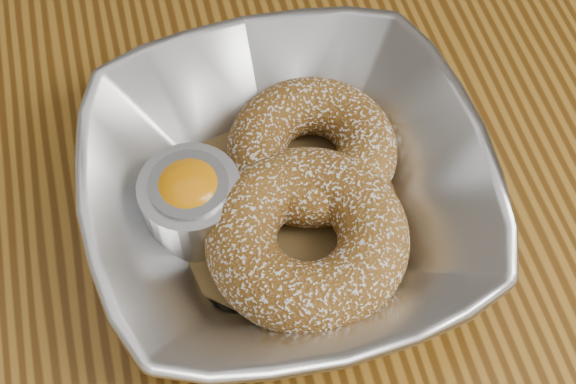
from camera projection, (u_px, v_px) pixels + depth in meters
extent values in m
cube|color=brown|center=(276.00, 170.00, 0.54)|extent=(1.20, 0.80, 0.04)
imported|color=#BABDC2|center=(288.00, 193.00, 0.47)|extent=(0.24, 0.24, 0.06)
cube|color=brown|center=(288.00, 210.00, 0.49)|extent=(0.20, 0.20, 0.00)
torus|color=brown|center=(312.00, 150.00, 0.49)|extent=(0.12, 0.12, 0.04)
torus|color=brown|center=(307.00, 238.00, 0.46)|extent=(0.16, 0.16, 0.04)
cylinder|color=#BABDC2|center=(192.00, 203.00, 0.47)|extent=(0.06, 0.06, 0.04)
cylinder|color=gray|center=(191.00, 200.00, 0.47)|extent=(0.05, 0.05, 0.04)
ellipsoid|color=orange|center=(189.00, 190.00, 0.46)|extent=(0.04, 0.04, 0.03)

